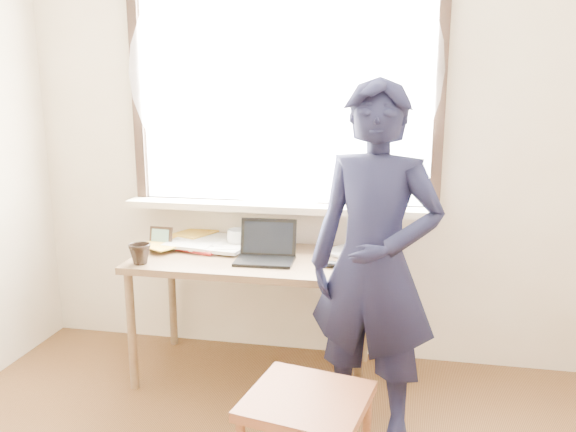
% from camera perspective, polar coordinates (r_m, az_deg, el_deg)
% --- Properties ---
extents(room_shell, '(3.52, 4.02, 2.61)m').
position_cam_1_polar(room_shell, '(1.52, -7.75, 14.14)').
color(room_shell, beige).
rests_on(room_shell, ground).
extents(desk, '(1.31, 0.65, 0.70)m').
position_cam_1_polar(desk, '(3.12, -3.53, -5.45)').
color(desk, brown).
rests_on(desk, ground).
extents(laptop, '(0.32, 0.26, 0.21)m').
position_cam_1_polar(laptop, '(3.04, -2.22, -3.54)').
color(laptop, black).
rests_on(laptop, desk).
extents(mug_white, '(0.17, 0.17, 0.11)m').
position_cam_1_polar(mug_white, '(3.28, -5.05, -2.29)').
color(mug_white, white).
rests_on(mug_white, desk).
extents(mug_dark, '(0.12, 0.12, 0.11)m').
position_cam_1_polar(mug_dark, '(3.06, -14.81, -3.74)').
color(mug_dark, black).
rests_on(mug_dark, desk).
extents(mouse, '(0.09, 0.06, 0.03)m').
position_cam_1_polar(mouse, '(2.92, 4.43, -4.89)').
color(mouse, black).
rests_on(mouse, desk).
extents(desk_clutter, '(0.81, 0.44, 0.05)m').
position_cam_1_polar(desk_clutter, '(3.37, -8.18, -2.48)').
color(desk_clutter, white).
rests_on(desk_clutter, desk).
extents(book_a, '(0.30, 0.32, 0.02)m').
position_cam_1_polar(book_a, '(3.35, -8.18, -2.81)').
color(book_a, white).
rests_on(book_a, desk).
extents(book_b, '(0.28, 0.29, 0.02)m').
position_cam_1_polar(book_b, '(3.25, 4.64, -3.26)').
color(book_b, white).
rests_on(book_b, desk).
extents(picture_frame, '(0.14, 0.03, 0.11)m').
position_cam_1_polar(picture_frame, '(3.37, -12.77, -2.16)').
color(picture_frame, black).
rests_on(picture_frame, desk).
extents(work_chair, '(0.52, 0.50, 0.46)m').
position_cam_1_polar(work_chair, '(2.28, 1.92, -19.36)').
color(work_chair, brown).
rests_on(work_chair, ground).
extents(person, '(0.69, 0.55, 1.65)m').
position_cam_1_polar(person, '(2.56, 8.73, -5.00)').
color(person, black).
rests_on(person, ground).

